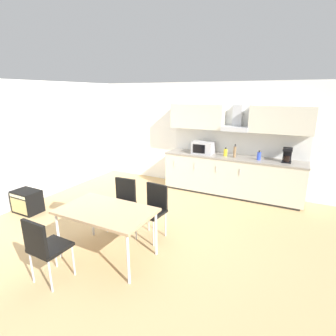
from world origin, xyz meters
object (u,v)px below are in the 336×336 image
object	(u,v)px
bottle_blue	(259,156)
coffee_maker	(287,155)
chair_far_left	(123,199)
bottle_brown	(235,152)
microwave	(203,148)
pendant_lamp	(100,133)
guitar_amp	(27,201)
chair_near_left	(44,245)
bottle_yellow	(225,152)
dining_table	(106,213)
chair_far_right	(154,206)

from	to	relation	value
bottle_blue	coffee_maker	bearing A→B (deg)	7.00
bottle_blue	chair_far_left	size ratio (longest dim) A/B	0.23
bottle_brown	chair_far_left	size ratio (longest dim) A/B	0.34
microwave	bottle_blue	size ratio (longest dim) A/B	2.37
chair_far_left	pendant_lamp	world-z (taller)	pendant_lamp
pendant_lamp	guitar_amp	bearing A→B (deg)	169.87
chair_near_left	coffee_maker	bearing A→B (deg)	59.44
chair_near_left	pendant_lamp	world-z (taller)	pendant_lamp
bottle_blue	guitar_amp	bearing A→B (deg)	-145.00
microwave	bottle_blue	world-z (taller)	microwave
chair_far_left	guitar_amp	xyz separation A→B (m)	(-2.05, -0.36, -0.31)
bottle_blue	guitar_amp	distance (m)	4.78
coffee_maker	bottle_yellow	distance (m)	1.27
dining_table	bottle_brown	bearing A→B (deg)	72.25
dining_table	guitar_amp	size ratio (longest dim) A/B	2.52
bottle_brown	bottle_yellow	xyz separation A→B (m)	(-0.21, 0.04, -0.04)
coffee_maker	chair_far_right	distance (m)	3.03
dining_table	bottle_yellow	bearing A→B (deg)	76.04
dining_table	chair_near_left	distance (m)	0.84
coffee_maker	dining_table	bearing A→B (deg)	-122.67
bottle_brown	chair_near_left	bearing A→B (deg)	-108.38
chair_far_right	pendant_lamp	bearing A→B (deg)	-111.19
microwave	bottle_brown	xyz separation A→B (m)	(0.75, -0.04, -0.01)
chair_far_left	pendant_lamp	xyz separation A→B (m)	(0.30, -0.78, 1.24)
microwave	pendant_lamp	xyz separation A→B (m)	(-0.25, -3.17, 0.74)
chair_far_left	chair_far_right	bearing A→B (deg)	-0.01
bottle_blue	dining_table	world-z (taller)	bottle_blue
coffee_maker	pendant_lamp	bearing A→B (deg)	-122.67
chair_near_left	chair_far_right	world-z (taller)	same
bottle_yellow	chair_far_right	size ratio (longest dim) A/B	0.22
coffee_maker	chair_near_left	size ratio (longest dim) A/B	0.34
chair_near_left	chair_far_left	distance (m)	1.55
dining_table	chair_far_left	xyz separation A→B (m)	(-0.30, 0.78, -0.14)
bottle_yellow	chair_near_left	bearing A→B (deg)	-105.37
bottle_brown	chair_near_left	distance (m)	4.14
bottle_blue	chair_near_left	size ratio (longest dim) A/B	0.23
coffee_maker	chair_near_left	xyz separation A→B (m)	(-2.35, -3.97, -0.51)
chair_near_left	guitar_amp	world-z (taller)	chair_near_left
bottle_yellow	dining_table	bearing A→B (deg)	-103.96
chair_far_right	microwave	bearing A→B (deg)	91.19
microwave	coffee_maker	bearing A→B (deg)	0.84
dining_table	bottle_blue	bearing A→B (deg)	64.20
bottle_brown	dining_table	distance (m)	3.30
bottle_brown	chair_near_left	size ratio (longest dim) A/B	0.34
bottle_blue	chair_far_left	xyz separation A→B (m)	(-1.81, -2.35, -0.45)
bottle_blue	chair_near_left	distance (m)	4.33
coffee_maker	bottle_blue	bearing A→B (deg)	-173.00
guitar_amp	bottle_blue	bearing A→B (deg)	35.00
dining_table	chair_far_left	world-z (taller)	chair_far_left
coffee_maker	chair_near_left	bearing A→B (deg)	-120.56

